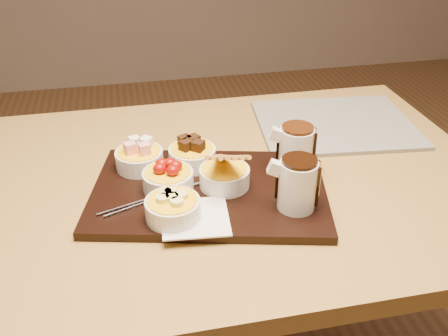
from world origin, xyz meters
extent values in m
cube|color=#A17C3B|center=(0.00, 0.00, 0.73)|extent=(1.20, 0.80, 0.04)
cylinder|color=#A17C3B|center=(-0.54, 0.34, 0.35)|extent=(0.06, 0.06, 0.71)
cylinder|color=#A17C3B|center=(0.54, 0.34, 0.35)|extent=(0.06, 0.06, 0.71)
cube|color=black|center=(-0.02, -0.07, 0.76)|extent=(0.52, 0.40, 0.02)
cube|color=white|center=(-0.06, -0.16, 0.77)|extent=(0.13, 0.13, 0.00)
cylinder|color=white|center=(-0.15, 0.04, 0.79)|extent=(0.10, 0.10, 0.04)
cylinder|color=white|center=(-0.04, 0.03, 0.79)|extent=(0.10, 0.10, 0.04)
cylinder|color=white|center=(-0.10, -0.05, 0.79)|extent=(0.10, 0.10, 0.04)
cylinder|color=white|center=(0.01, -0.07, 0.79)|extent=(0.10, 0.10, 0.04)
cylinder|color=white|center=(-0.10, -0.15, 0.79)|extent=(0.10, 0.10, 0.04)
cylinder|color=silver|center=(0.13, -0.16, 0.82)|extent=(0.08, 0.08, 0.10)
cylinder|color=silver|center=(0.17, -0.04, 0.82)|extent=(0.08, 0.08, 0.10)
cube|color=beige|center=(0.35, 0.17, 0.76)|extent=(0.41, 0.34, 0.01)
camera|label=1|loc=(-0.16, -0.88, 1.32)|focal=40.00mm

